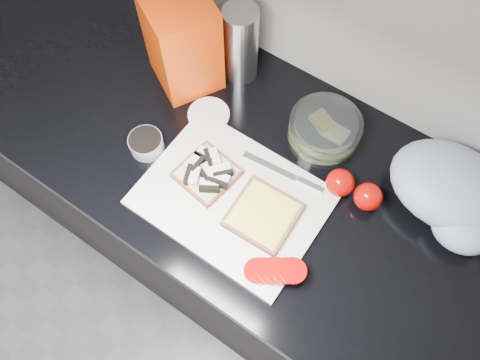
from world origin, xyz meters
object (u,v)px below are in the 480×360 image
cutting_board (232,198)px  bread_bag (183,43)px  glass_bowl (324,130)px  steel_canister (241,44)px

cutting_board → bread_bag: (-0.30, 0.22, 0.12)m
glass_bowl → bread_bag: bread_bag is taller
cutting_board → steel_canister: (-0.19, 0.31, 0.10)m
cutting_board → glass_bowl: bearing=71.5°
cutting_board → glass_bowl: (0.09, 0.26, 0.03)m
cutting_board → steel_canister: 0.38m
cutting_board → bread_bag: size_ratio=1.64×
cutting_board → bread_bag: bread_bag is taller
steel_canister → bread_bag: bearing=-140.1°
cutting_board → bread_bag: bearing=143.2°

